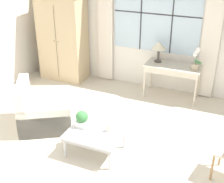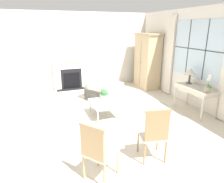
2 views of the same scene
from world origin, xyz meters
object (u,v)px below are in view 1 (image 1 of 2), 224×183
at_px(armoire, 63,36).
at_px(coffee_table, 95,135).
at_px(table_lamp, 159,46).
at_px(potted_plant_small, 82,119).
at_px(console_table, 173,69).
at_px(potted_orchid, 196,61).
at_px(pillar_candle, 108,128).
at_px(armchair_upholstered, 44,112).

xyz_separation_m(armoire, coffee_table, (1.98, -2.40, -0.70)).
bearing_deg(table_lamp, potted_plant_small, -103.38).
relative_size(console_table, potted_orchid, 2.43).
height_order(coffee_table, potted_plant_small, potted_plant_small).
height_order(armoire, pillar_candle, armoire).
xyz_separation_m(console_table, coffee_table, (-0.65, -2.40, -0.31)).
distance_m(table_lamp, coffee_table, 2.58).
xyz_separation_m(table_lamp, coffee_table, (-0.30, -2.46, -0.73)).
bearing_deg(console_table, armoire, -179.98).
bearing_deg(console_table, potted_plant_small, -111.65).
xyz_separation_m(coffee_table, pillar_candle, (0.18, 0.12, 0.10)).
relative_size(console_table, table_lamp, 2.57).
distance_m(armchair_upholstered, potted_plant_small, 1.02).
bearing_deg(armoire, pillar_candle, -46.52).
xyz_separation_m(potted_orchid, pillar_candle, (-0.91, -2.22, -0.47)).
relative_size(potted_plant_small, pillar_candle, 1.97).
distance_m(potted_orchid, armchair_upholstered, 3.09).
bearing_deg(armchair_upholstered, pillar_candle, -10.29).
relative_size(armoire, potted_orchid, 4.35).
xyz_separation_m(potted_orchid, armchair_upholstered, (-2.31, -1.96, -0.63)).
distance_m(potted_orchid, coffee_table, 2.64).
bearing_deg(armchair_upholstered, coffee_table, -16.96).
xyz_separation_m(armoire, pillar_candle, (2.16, -2.28, -0.60)).
distance_m(potted_orchid, pillar_candle, 2.44).
bearing_deg(pillar_candle, armchair_upholstered, 169.71).
bearing_deg(pillar_candle, coffee_table, -147.72).
relative_size(armchair_upholstered, pillar_candle, 9.02).
bearing_deg(pillar_candle, table_lamp, 87.20).
bearing_deg(potted_plant_small, potted_orchid, 58.81).
relative_size(armoire, armchair_upholstered, 1.63).
height_order(console_table, pillar_candle, console_table).
relative_size(console_table, coffee_table, 1.33).
bearing_deg(armoire, table_lamp, 1.50).
height_order(armchair_upholstered, potted_plant_small, armchair_upholstered).
bearing_deg(table_lamp, potted_orchid, -8.69).
relative_size(table_lamp, potted_orchid, 0.95).
bearing_deg(coffee_table, pillar_candle, 32.28).
distance_m(table_lamp, potted_plant_small, 2.50).
relative_size(armchair_upholstered, potted_plant_small, 4.58).
distance_m(armchair_upholstered, pillar_candle, 1.43).
bearing_deg(table_lamp, coffee_table, -96.93).
distance_m(table_lamp, armchair_upholstered, 2.69).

